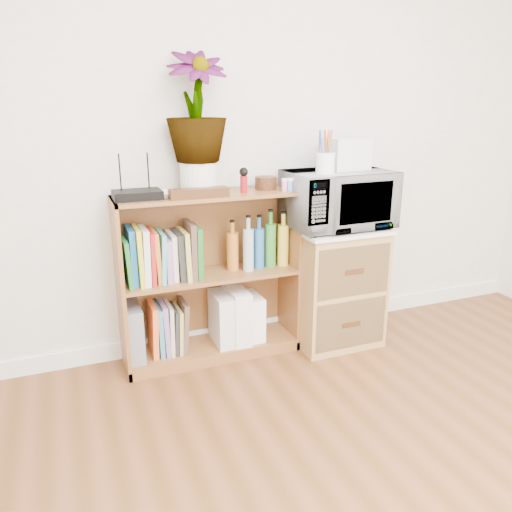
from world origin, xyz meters
TOP-DOWN VIEW (x-y plane):
  - skirting_board at (0.00, 2.24)m, footprint 4.00×0.02m
  - bookshelf at (-0.35, 2.10)m, footprint 1.00×0.30m
  - wicker_unit at (0.40, 2.02)m, footprint 0.50×0.45m
  - microwave at (0.40, 2.02)m, footprint 0.60×0.41m
  - pen_cup at (0.27, 1.95)m, footprint 0.10×0.10m
  - small_appliance at (0.47, 2.07)m, footprint 0.22×0.19m
  - router at (-0.72, 2.08)m, footprint 0.24×0.16m
  - white_bowl at (-0.61, 2.07)m, footprint 0.13×0.13m
  - plant_pot at (-0.39, 2.12)m, footprint 0.20×0.20m
  - potted_plant at (-0.39, 2.12)m, footprint 0.31×0.31m
  - trinket_box at (-0.42, 2.00)m, footprint 0.30×0.08m
  - kokeshi_doll at (-0.16, 2.06)m, footprint 0.04×0.04m
  - wooden_bowl at (-0.01, 2.11)m, footprint 0.12×0.12m
  - paint_jars at (0.09, 2.01)m, footprint 0.11×0.04m
  - file_box at (-0.79, 2.10)m, footprint 0.09×0.24m
  - magazine_holder_left at (-0.29, 2.09)m, footprint 0.09×0.24m
  - magazine_holder_mid at (-0.20, 2.09)m, footprint 0.10×0.26m
  - magazine_holder_right at (-0.10, 2.09)m, footprint 0.08×0.21m
  - cookbooks at (-0.61, 2.10)m, footprint 0.40×0.20m
  - liquor_bottles at (-0.06, 2.10)m, footprint 0.37×0.07m
  - lower_books at (-0.60, 2.10)m, footprint 0.21×0.19m

SIDE VIEW (x-z plane):
  - skirting_board at x=0.00m, z-range 0.00..0.10m
  - magazine_holder_right at x=-0.10m, z-range 0.07..0.34m
  - lower_books at x=-0.60m, z-range 0.06..0.36m
  - magazine_holder_left at x=-0.29m, z-range 0.07..0.37m
  - file_box at x=-0.79m, z-range 0.07..0.37m
  - magazine_holder_mid at x=-0.20m, z-range 0.07..0.39m
  - wicker_unit at x=0.40m, z-range 0.00..0.70m
  - bookshelf at x=-0.35m, z-range 0.00..0.95m
  - cookbooks at x=-0.61m, z-range 0.48..0.79m
  - liquor_bottles at x=-0.06m, z-range 0.49..0.81m
  - microwave at x=0.40m, z-range 0.72..1.04m
  - white_bowl at x=-0.61m, z-range 0.95..0.98m
  - router at x=-0.72m, z-range 0.95..0.99m
  - trinket_box at x=-0.42m, z-range 0.95..1.00m
  - paint_jars at x=0.09m, z-range 0.95..1.01m
  - wooden_bowl at x=-0.01m, z-range 0.95..1.02m
  - kokeshi_doll at x=-0.16m, z-range 0.95..1.04m
  - plant_pot at x=-0.39m, z-range 0.95..1.12m
  - pen_cup at x=0.27m, z-range 1.04..1.16m
  - small_appliance at x=0.47m, z-range 1.04..1.22m
  - potted_plant at x=-0.39m, z-range 1.12..1.67m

